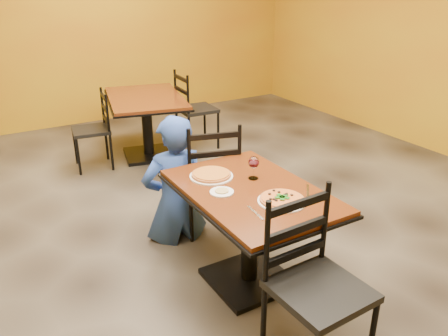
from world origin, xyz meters
TOP-DOWN VIEW (x-y plane):
  - floor at (0.00, 0.00)m, footprint 7.00×8.00m
  - wall_back at (0.00, 4.00)m, footprint 7.00×0.01m
  - table_main at (0.00, -0.50)m, footprint 0.83×1.23m
  - table_second at (0.32, 2.22)m, footprint 1.13×1.44m
  - chair_main_near at (-0.11, -1.33)m, footprint 0.48×0.48m
  - chair_main_far at (0.14, 0.33)m, footprint 0.56×0.56m
  - chair_second_left at (-0.35, 2.22)m, footprint 0.45×0.45m
  - chair_second_right at (1.00, 2.22)m, footprint 0.47×0.47m
  - diner at (-0.17, 0.36)m, footprint 0.59×0.41m
  - plate_main at (0.06, -0.76)m, footprint 0.31×0.31m
  - pizza_main at (0.06, -0.76)m, footprint 0.28×0.28m
  - plate_far at (-0.13, -0.19)m, footprint 0.31×0.31m
  - pizza_far at (-0.13, -0.19)m, footprint 0.28×0.28m
  - side_plate at (-0.20, -0.45)m, footprint 0.16×0.16m
  - dip at (-0.20, -0.45)m, footprint 0.09×0.09m
  - wine_glass at (0.11, -0.37)m, footprint 0.08×0.08m
  - fork at (-0.16, -0.79)m, footprint 0.03×0.19m
  - knife at (0.30, -0.72)m, footprint 0.15×0.17m

SIDE VIEW (x-z plane):
  - floor at x=0.00m, z-range -0.01..0.01m
  - chair_second_left at x=-0.35m, z-range 0.00..0.88m
  - chair_second_right at x=1.00m, z-range 0.00..0.98m
  - chair_main_far at x=0.14m, z-range 0.00..0.99m
  - chair_main_near at x=-0.11m, z-range 0.00..1.03m
  - diner at x=-0.17m, z-range 0.00..1.07m
  - table_main at x=0.00m, z-range 0.18..0.93m
  - table_second at x=0.32m, z-range 0.18..0.93m
  - fork at x=-0.16m, z-range 0.75..0.75m
  - knife at x=0.30m, z-range 0.75..0.75m
  - plate_main at x=0.06m, z-range 0.75..0.76m
  - plate_far at x=-0.13m, z-range 0.75..0.76m
  - side_plate at x=-0.20m, z-range 0.75..0.76m
  - dip at x=-0.20m, z-range 0.76..0.77m
  - pizza_main at x=0.06m, z-range 0.76..0.78m
  - pizza_far at x=-0.13m, z-range 0.76..0.78m
  - wine_glass at x=0.11m, z-range 0.75..0.93m
  - wall_back at x=0.00m, z-range 0.00..3.00m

